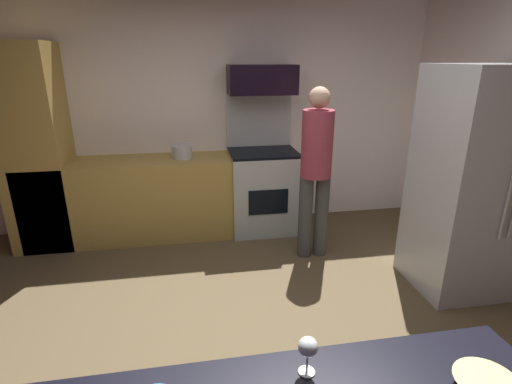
# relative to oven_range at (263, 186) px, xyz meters

# --- Properties ---
(ground_plane) EXTENTS (5.20, 4.80, 0.02)m
(ground_plane) POSITION_rel_oven_range_xyz_m (-0.48, -1.98, -0.53)
(ground_plane) COLOR brown
(wall_back) EXTENTS (5.20, 0.12, 2.60)m
(wall_back) POSITION_rel_oven_range_xyz_m (-0.48, 0.36, 0.78)
(wall_back) COLOR silver
(wall_back) RESTS_ON ground
(lower_cabinet_run) EXTENTS (2.40, 0.60, 0.90)m
(lower_cabinet_run) POSITION_rel_oven_range_xyz_m (-1.38, 0.00, -0.07)
(lower_cabinet_run) COLOR #AE8D43
(lower_cabinet_run) RESTS_ON ground
(cabinet_column) EXTENTS (0.60, 0.60, 2.10)m
(cabinet_column) POSITION_rel_oven_range_xyz_m (-2.38, 0.00, 0.53)
(cabinet_column) COLOR #AE8D43
(cabinet_column) RESTS_ON ground
(oven_range) EXTENTS (0.76, 0.65, 1.57)m
(oven_range) POSITION_rel_oven_range_xyz_m (0.00, 0.00, 0.00)
(oven_range) COLOR #B2BAB5
(oven_range) RESTS_ON ground
(microwave) EXTENTS (0.74, 0.38, 0.31)m
(microwave) POSITION_rel_oven_range_xyz_m (-0.00, 0.08, 1.20)
(microwave) COLOR black
(microwave) RESTS_ON oven_range
(refrigerator) EXTENTS (0.90, 0.75, 1.91)m
(refrigerator) POSITION_rel_oven_range_xyz_m (1.55, -1.50, 0.43)
(refrigerator) COLOR #BABDC0
(refrigerator) RESTS_ON ground
(person_cook) EXTENTS (0.31, 0.30, 1.70)m
(person_cook) POSITION_rel_oven_range_xyz_m (0.38, -0.76, 0.44)
(person_cook) COLOR #414141
(person_cook) RESTS_ON ground
(wine_glass_near) EXTENTS (0.07, 0.07, 0.15)m
(wine_glass_near) POSITION_rel_oven_range_xyz_m (-0.45, -3.19, 0.49)
(wine_glass_near) COLOR silver
(wine_glass_near) RESTS_ON counter_island
(stock_pot) EXTENTS (0.22, 0.22, 0.15)m
(stock_pot) POSITION_rel_oven_range_xyz_m (-0.90, 0.00, 0.45)
(stock_pot) COLOR #B9BEC2
(stock_pot) RESTS_ON lower_cabinet_run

